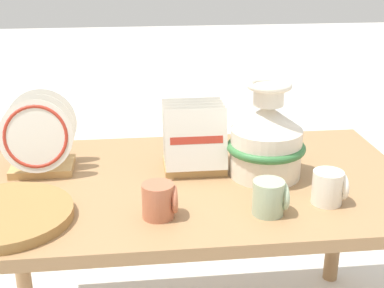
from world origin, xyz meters
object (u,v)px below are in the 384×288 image
object	(u,v)px
dish_rack_round_plates	(40,142)
mug_cream_glaze	(329,187)
wicker_charger_stack	(5,215)
mug_terracotta_glaze	(160,200)
mug_sage_glaze	(270,197)
ceramic_vase	(266,138)
dish_rack_square_plates	(194,144)

from	to	relation	value
dish_rack_round_plates	mug_cream_glaze	distance (m)	0.83
wicker_charger_stack	mug_terracotta_glaze	xyz separation A→B (m)	(0.38, -0.02, 0.03)
mug_sage_glaze	mug_terracotta_glaze	bearing A→B (deg)	176.98
mug_terracotta_glaze	mug_sage_glaze	bearing A→B (deg)	-3.02
ceramic_vase	mug_sage_glaze	xyz separation A→B (m)	(-0.04, -0.23, -0.07)
mug_terracotta_glaze	mug_cream_glaze	distance (m)	0.44
dish_rack_round_plates	mug_terracotta_glaze	size ratio (longest dim) A/B	2.59
ceramic_vase	dish_rack_round_plates	distance (m)	0.66
dish_rack_round_plates	dish_rack_square_plates	xyz separation A→B (m)	(0.45, -0.03, -0.01)
ceramic_vase	wicker_charger_stack	bearing A→B (deg)	-164.57
ceramic_vase	dish_rack_square_plates	xyz separation A→B (m)	(-0.20, 0.07, -0.03)
dish_rack_square_plates	wicker_charger_stack	size ratio (longest dim) A/B	0.60
dish_rack_square_plates	mug_cream_glaze	world-z (taller)	dish_rack_square_plates
ceramic_vase	dish_rack_round_plates	bearing A→B (deg)	171.23
dish_rack_round_plates	dish_rack_square_plates	bearing A→B (deg)	-3.92
dish_rack_square_plates	mug_terracotta_glaze	world-z (taller)	dish_rack_square_plates
wicker_charger_stack	mug_cream_glaze	size ratio (longest dim) A/B	3.76
ceramic_vase	dish_rack_square_plates	size ratio (longest dim) A/B	1.40
wicker_charger_stack	mug_sage_glaze	bearing A→B (deg)	-3.36
dish_rack_square_plates	wicker_charger_stack	distance (m)	0.57
dish_rack_round_plates	dish_rack_square_plates	distance (m)	0.45
dish_rack_round_plates	mug_terracotta_glaze	xyz separation A→B (m)	(0.33, -0.32, -0.05)
mug_cream_glaze	dish_rack_round_plates	bearing A→B (deg)	159.30
ceramic_vase	mug_sage_glaze	world-z (taller)	ceramic_vase
ceramic_vase	mug_terracotta_glaze	size ratio (longest dim) A/B	3.16
dish_rack_square_plates	wicker_charger_stack	bearing A→B (deg)	-152.25
ceramic_vase	dish_rack_square_plates	bearing A→B (deg)	160.82
wicker_charger_stack	mug_sage_glaze	world-z (taller)	mug_sage_glaze
ceramic_vase	mug_cream_glaze	bearing A→B (deg)	-57.49
ceramic_vase	mug_terracotta_glaze	xyz separation A→B (m)	(-0.32, -0.22, -0.07)
wicker_charger_stack	ceramic_vase	bearing A→B (deg)	15.43
mug_terracotta_glaze	mug_sage_glaze	distance (m)	0.28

